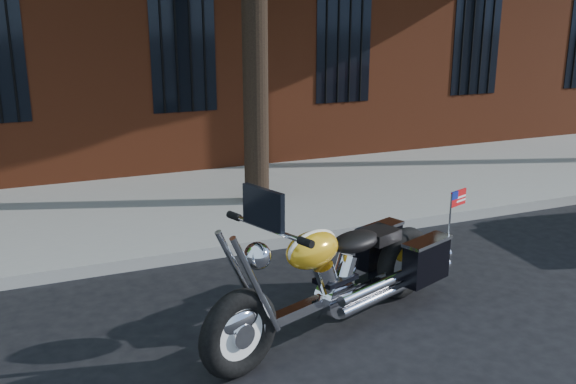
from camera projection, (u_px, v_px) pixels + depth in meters
name	position (u px, v px, depth m)	size (l,w,h in m)	color
ground	(306.00, 293.00, 6.80)	(120.00, 120.00, 0.00)	black
curb	(261.00, 244.00, 8.00)	(40.00, 0.16, 0.15)	gray
sidewalk	(218.00, 203.00, 9.67)	(40.00, 3.60, 0.15)	gray
motorcycle	(343.00, 276.00, 5.93)	(3.02, 1.52, 1.55)	black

